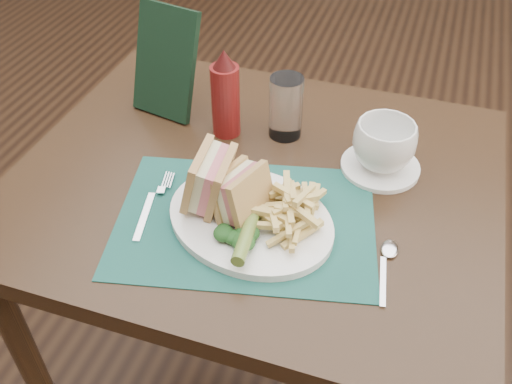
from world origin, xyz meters
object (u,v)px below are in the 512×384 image
table_main (255,299)px  sandwich_half_a (197,176)px  ketchup_bottle (225,93)px  check_presenter (165,62)px  drinking_glass (286,107)px  placemat (245,221)px  plate (250,219)px  saucer (380,167)px  coffee_cup (384,145)px  sandwich_half_b (232,188)px

table_main → sandwich_half_a: sandwich_half_a is taller
ketchup_bottle → check_presenter: size_ratio=0.81×
sandwich_half_a → check_presenter: check_presenter is taller
sandwich_half_a → drinking_glass: (0.08, 0.26, -0.01)m
placemat → ketchup_bottle: bearing=117.4°
sandwich_half_a → ketchup_bottle: ketchup_bottle is taller
ketchup_bottle → plate: bearing=-61.0°
check_presenter → saucer: bearing=3.3°
saucer → ketchup_bottle: 0.33m
sandwich_half_a → check_presenter: bearing=118.6°
plate → saucer: plate is taller
sandwich_half_a → saucer: size_ratio=0.71×
table_main → coffee_cup: 0.49m
placemat → plate: bearing=-11.6°
placemat → check_presenter: bearing=133.8°
table_main → placemat: size_ratio=2.04×
plate → sandwich_half_b: sandwich_half_b is taller
sandwich_half_b → coffee_cup: size_ratio=0.80×
sandwich_half_b → drinking_glass: bearing=106.1°
sandwich_half_a → drinking_glass: drinking_glass is taller
coffee_cup → ketchup_bottle: bearing=176.2°
placemat → sandwich_half_b: sandwich_half_b is taller
table_main → saucer: saucer is taller
table_main → sandwich_half_b: (-0.00, -0.12, 0.44)m
plate → ketchup_bottle: bearing=138.3°
table_main → ketchup_bottle: ketchup_bottle is taller
drinking_glass → check_presenter: check_presenter is taller
drinking_glass → ketchup_bottle: (-0.12, -0.03, 0.03)m
sandwich_half_a → coffee_cup: sandwich_half_a is taller
ketchup_bottle → check_presenter: bearing=162.9°
sandwich_half_a → sandwich_half_b: size_ratio=1.14×
coffee_cup → sandwich_half_a: bearing=-144.0°
saucer → check_presenter: check_presenter is taller
sandwich_half_b → drinking_glass: 0.26m
table_main → sandwich_half_a: size_ratio=8.46×
table_main → sandwich_half_b: size_ratio=9.65×
saucer → ketchup_bottle: (-0.32, 0.02, 0.09)m
drinking_glass → placemat: bearing=-88.4°
placemat → plate: (0.01, -0.00, 0.01)m
coffee_cup → sandwich_half_b: bearing=-136.4°
table_main → check_presenter: check_presenter is taller
plate → check_presenter: 0.41m
coffee_cup → check_presenter: bearing=171.9°
sandwich_half_a → table_main: bearing=55.5°
table_main → check_presenter: (-0.25, 0.16, 0.49)m
table_main → coffee_cup: bearing=22.6°
coffee_cup → drinking_glass: bearing=165.6°
saucer → coffee_cup: coffee_cup is taller
sandwich_half_b → saucer: sandwich_half_b is taller
ketchup_bottle → drinking_glass: bearing=15.0°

